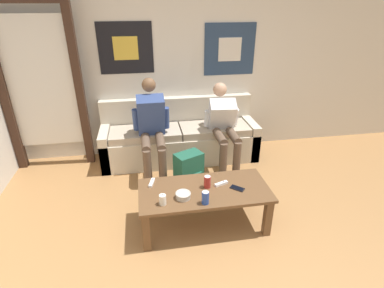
{
  "coord_description": "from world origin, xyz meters",
  "views": [
    {
      "loc": [
        -0.53,
        -1.49,
        2.1
      ],
      "look_at": [
        -0.03,
        1.43,
        0.65
      ],
      "focal_mm": 28.0,
      "sensor_mm": 36.0,
      "label": 1
    }
  ],
  "objects_px": {
    "pillar_candle": "(163,200)",
    "drink_can_red": "(207,182)",
    "backpack": "(189,171)",
    "person_seated_teen": "(224,124)",
    "ceramic_bowl": "(183,195)",
    "couch": "(180,139)",
    "coffee_table": "(204,195)",
    "drink_can_blue": "(205,198)",
    "person_seated_adult": "(152,126)",
    "game_controller_near_right": "(152,183)",
    "cell_phone": "(237,188)",
    "game_controller_near_left": "(221,184)"
  },
  "relations": [
    {
      "from": "coffee_table",
      "to": "game_controller_near_right",
      "type": "xyz_separation_m",
      "value": [
        -0.49,
        0.19,
        0.08
      ]
    },
    {
      "from": "person_seated_teen",
      "to": "game_controller_near_right",
      "type": "bearing_deg",
      "value": -135.48
    },
    {
      "from": "ceramic_bowl",
      "to": "drink_can_blue",
      "type": "distance_m",
      "value": 0.22
    },
    {
      "from": "backpack",
      "to": "cell_phone",
      "type": "bearing_deg",
      "value": -64.76
    },
    {
      "from": "ceramic_bowl",
      "to": "drink_can_red",
      "type": "distance_m",
      "value": 0.29
    },
    {
      "from": "person_seated_teen",
      "to": "drink_can_red",
      "type": "distance_m",
      "value": 1.24
    },
    {
      "from": "person_seated_teen",
      "to": "pillar_candle",
      "type": "height_order",
      "value": "person_seated_teen"
    },
    {
      "from": "couch",
      "to": "person_seated_teen",
      "type": "bearing_deg",
      "value": -29.86
    },
    {
      "from": "drink_can_red",
      "to": "game_controller_near_right",
      "type": "bearing_deg",
      "value": 163.87
    },
    {
      "from": "couch",
      "to": "pillar_candle",
      "type": "height_order",
      "value": "couch"
    },
    {
      "from": "person_seated_adult",
      "to": "drink_can_red",
      "type": "xyz_separation_m",
      "value": [
        0.47,
        -1.12,
        -0.16
      ]
    },
    {
      "from": "person_seated_teen",
      "to": "backpack",
      "type": "relative_size",
      "value": 2.41
    },
    {
      "from": "person_seated_adult",
      "to": "game_controller_near_right",
      "type": "relative_size",
      "value": 8.23
    },
    {
      "from": "pillar_candle",
      "to": "drink_can_blue",
      "type": "relative_size",
      "value": 0.88
    },
    {
      "from": "person_seated_adult",
      "to": "pillar_candle",
      "type": "distance_m",
      "value": 1.32
    },
    {
      "from": "coffee_table",
      "to": "drink_can_blue",
      "type": "height_order",
      "value": "drink_can_blue"
    },
    {
      "from": "game_controller_near_left",
      "to": "game_controller_near_right",
      "type": "relative_size",
      "value": 0.99
    },
    {
      "from": "person_seated_teen",
      "to": "drink_can_red",
      "type": "bearing_deg",
      "value": -112.37
    },
    {
      "from": "cell_phone",
      "to": "pillar_candle",
      "type": "bearing_deg",
      "value": -170.68
    },
    {
      "from": "backpack",
      "to": "ceramic_bowl",
      "type": "xyz_separation_m",
      "value": [
        -0.19,
        -0.81,
        0.25
      ]
    },
    {
      "from": "person_seated_teen",
      "to": "drink_can_blue",
      "type": "xyz_separation_m",
      "value": [
        -0.54,
        -1.39,
        -0.11
      ]
    },
    {
      "from": "backpack",
      "to": "pillar_candle",
      "type": "xyz_separation_m",
      "value": [
        -0.38,
        -0.87,
        0.26
      ]
    },
    {
      "from": "couch",
      "to": "ceramic_bowl",
      "type": "relative_size",
      "value": 15.0
    },
    {
      "from": "person_seated_adult",
      "to": "pillar_candle",
      "type": "xyz_separation_m",
      "value": [
        0.02,
        -1.31,
        -0.18
      ]
    },
    {
      "from": "drink_can_blue",
      "to": "game_controller_near_left",
      "type": "bearing_deg",
      "value": 50.83
    },
    {
      "from": "cell_phone",
      "to": "ceramic_bowl",
      "type": "bearing_deg",
      "value": -173.69
    },
    {
      "from": "game_controller_near_left",
      "to": "pillar_candle",
      "type": "bearing_deg",
      "value": -160.08
    },
    {
      "from": "backpack",
      "to": "drink_can_red",
      "type": "bearing_deg",
      "value": -83.95
    },
    {
      "from": "pillar_candle",
      "to": "drink_can_red",
      "type": "distance_m",
      "value": 0.49
    },
    {
      "from": "game_controller_near_right",
      "to": "game_controller_near_left",
      "type": "bearing_deg",
      "value": -11.2
    },
    {
      "from": "cell_phone",
      "to": "game_controller_near_right",
      "type": "bearing_deg",
      "value": 164.21
    },
    {
      "from": "pillar_candle",
      "to": "person_seated_adult",
      "type": "bearing_deg",
      "value": 90.95
    },
    {
      "from": "pillar_candle",
      "to": "cell_phone",
      "type": "distance_m",
      "value": 0.74
    },
    {
      "from": "drink_can_red",
      "to": "ceramic_bowl",
      "type": "bearing_deg",
      "value": -152.16
    },
    {
      "from": "person_seated_adult",
      "to": "cell_phone",
      "type": "xyz_separation_m",
      "value": [
        0.76,
        -1.19,
        -0.22
      ]
    },
    {
      "from": "person_seated_teen",
      "to": "backpack",
      "type": "xyz_separation_m",
      "value": [
        -0.54,
        -0.46,
        -0.39
      ]
    },
    {
      "from": "coffee_table",
      "to": "ceramic_bowl",
      "type": "bearing_deg",
      "value": -154.79
    },
    {
      "from": "couch",
      "to": "person_seated_adult",
      "type": "xyz_separation_m",
      "value": [
        -0.39,
        -0.34,
        0.36
      ]
    },
    {
      "from": "person_seated_teen",
      "to": "game_controller_near_right",
      "type": "relative_size",
      "value": 7.4
    },
    {
      "from": "drink_can_blue",
      "to": "game_controller_near_left",
      "type": "height_order",
      "value": "drink_can_blue"
    },
    {
      "from": "person_seated_adult",
      "to": "cell_phone",
      "type": "relative_size",
      "value": 8.37
    },
    {
      "from": "pillar_candle",
      "to": "drink_can_blue",
      "type": "height_order",
      "value": "drink_can_blue"
    },
    {
      "from": "pillar_candle",
      "to": "drink_can_red",
      "type": "bearing_deg",
      "value": 23.59
    },
    {
      "from": "person_seated_teen",
      "to": "drink_can_red",
      "type": "xyz_separation_m",
      "value": [
        -0.47,
        -1.14,
        -0.11
      ]
    },
    {
      "from": "ceramic_bowl",
      "to": "couch",
      "type": "bearing_deg",
      "value": 83.62
    },
    {
      "from": "game_controller_near_right",
      "to": "cell_phone",
      "type": "xyz_separation_m",
      "value": [
        0.82,
        -0.23,
        -0.01
      ]
    },
    {
      "from": "drink_can_red",
      "to": "cell_phone",
      "type": "bearing_deg",
      "value": -15.17
    },
    {
      "from": "person_seated_adult",
      "to": "drink_can_blue",
      "type": "distance_m",
      "value": 1.43
    },
    {
      "from": "person_seated_adult",
      "to": "couch",
      "type": "bearing_deg",
      "value": 40.73
    },
    {
      "from": "couch",
      "to": "coffee_table",
      "type": "height_order",
      "value": "couch"
    }
  ]
}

